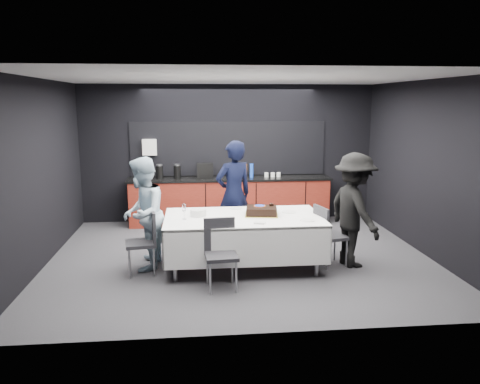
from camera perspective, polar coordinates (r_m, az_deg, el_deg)
The scene contains 18 objects.
ground at distance 7.55m, azimuth 0.08°, elevation -7.99°, with size 6.00×6.00×0.00m, color #3C3C40.
room_shell at distance 7.17m, azimuth 0.08°, elevation 6.21°, with size 6.04×5.04×2.82m.
kitchenette at distance 9.54m, azimuth -1.35°, elevation -0.58°, with size 4.10×0.64×2.05m.
party_table at distance 6.98m, azimuth 0.41°, elevation -4.08°, with size 2.32×1.32×0.78m.
cake_assembly at distance 7.03m, azimuth 2.65°, elevation -2.31°, with size 0.54×0.46×0.16m.
plate_stack at distance 6.99m, azimuth -5.11°, elevation -2.50°, with size 0.24×0.24×0.10m, color white.
loose_plate_near at distance 6.57m, azimuth -2.40°, elevation -3.76°, with size 0.19×0.19×0.01m, color white.
loose_plate_right_a at distance 7.24m, azimuth 5.95°, elevation -2.42°, with size 0.22×0.22×0.01m, color white.
loose_plate_right_b at distance 6.78m, azimuth 8.23°, elevation -3.41°, with size 0.21×0.21×0.01m, color white.
loose_plate_far at distance 7.44m, azimuth -0.48°, elevation -2.00°, with size 0.20×0.20×0.01m, color white.
fork_pile at distance 6.53m, azimuth 2.41°, elevation -3.78°, with size 0.15×0.09×0.02m, color white.
champagne_flute at distance 6.78m, azimuth -6.84°, elevation -2.02°, with size 0.06×0.06×0.22m.
chair_left at distance 6.88m, azimuth -11.38°, elevation -5.44°, with size 0.48×0.48×0.92m.
chair_right at distance 7.16m, azimuth 10.54°, elevation -4.76°, with size 0.51×0.51×0.92m.
chair_near at distance 6.27m, azimuth -2.39°, elevation -6.85°, with size 0.45×0.45×0.92m.
person_center at distance 7.90m, azimuth -0.78°, elevation -0.29°, with size 0.66×0.44×1.82m, color black.
person_left at distance 7.02m, azimuth -11.78°, elevation -2.61°, with size 0.81×0.63×1.67m, color #ACC7D9.
person_right at distance 7.20m, azimuth 13.75°, elevation -2.16°, with size 1.11×0.64×1.72m, color black.
Camera 1 is at (-0.71, -7.11, 2.46)m, focal length 35.00 mm.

